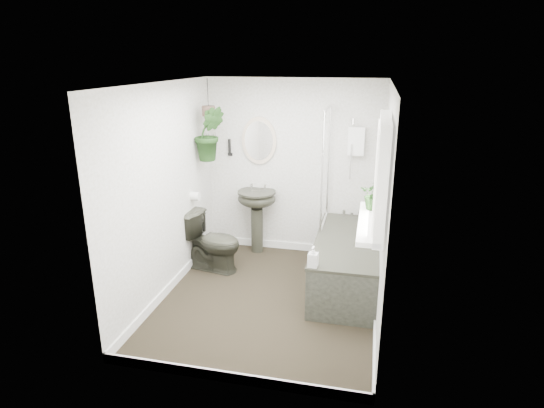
# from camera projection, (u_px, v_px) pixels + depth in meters

# --- Properties ---
(floor) EXTENTS (2.30, 2.80, 0.02)m
(floor) POSITION_uv_depth(u_px,v_px,m) (269.00, 299.00, 5.01)
(floor) COLOR black
(floor) RESTS_ON ground
(ceiling) EXTENTS (2.30, 2.80, 0.02)m
(ceiling) POSITION_uv_depth(u_px,v_px,m) (269.00, 82.00, 4.30)
(ceiling) COLOR white
(ceiling) RESTS_ON ground
(wall_back) EXTENTS (2.30, 0.02, 2.30)m
(wall_back) POSITION_uv_depth(u_px,v_px,m) (293.00, 168.00, 5.96)
(wall_back) COLOR white
(wall_back) RESTS_ON ground
(wall_front) EXTENTS (2.30, 0.02, 2.30)m
(wall_front) POSITION_uv_depth(u_px,v_px,m) (225.00, 255.00, 3.34)
(wall_front) COLOR white
(wall_front) RESTS_ON ground
(wall_left) EXTENTS (0.02, 2.80, 2.30)m
(wall_left) POSITION_uv_depth(u_px,v_px,m) (164.00, 192.00, 4.90)
(wall_left) COLOR white
(wall_left) RESTS_ON ground
(wall_right) EXTENTS (0.02, 2.80, 2.30)m
(wall_right) POSITION_uv_depth(u_px,v_px,m) (385.00, 207.00, 4.41)
(wall_right) COLOR white
(wall_right) RESTS_ON ground
(skirting) EXTENTS (2.30, 2.80, 0.10)m
(skirting) POSITION_uv_depth(u_px,v_px,m) (269.00, 295.00, 4.99)
(skirting) COLOR white
(skirting) RESTS_ON floor
(bathtub) EXTENTS (0.72, 1.72, 0.58)m
(bathtub) POSITION_uv_depth(u_px,v_px,m) (347.00, 262.00, 5.21)
(bathtub) COLOR #292A21
(bathtub) RESTS_ON floor
(bath_screen) EXTENTS (0.04, 0.72, 1.40)m
(bath_screen) POSITION_uv_depth(u_px,v_px,m) (326.00, 167.00, 5.43)
(bath_screen) COLOR silver
(bath_screen) RESTS_ON bathtub
(shower_box) EXTENTS (0.20, 0.10, 0.35)m
(shower_box) POSITION_uv_depth(u_px,v_px,m) (356.00, 141.00, 5.61)
(shower_box) COLOR white
(shower_box) RESTS_ON wall_back
(oval_mirror) EXTENTS (0.46, 0.03, 0.62)m
(oval_mirror) POSITION_uv_depth(u_px,v_px,m) (259.00, 141.00, 5.91)
(oval_mirror) COLOR beige
(oval_mirror) RESTS_ON wall_back
(wall_sconce) EXTENTS (0.04, 0.04, 0.22)m
(wall_sconce) POSITION_uv_depth(u_px,v_px,m) (230.00, 147.00, 6.02)
(wall_sconce) COLOR black
(wall_sconce) RESTS_ON wall_back
(toilet_roll_holder) EXTENTS (0.11, 0.11, 0.11)m
(toilet_roll_holder) POSITION_uv_depth(u_px,v_px,m) (195.00, 196.00, 5.61)
(toilet_roll_holder) COLOR white
(toilet_roll_holder) RESTS_ON wall_left
(window_recess) EXTENTS (0.08, 1.00, 0.90)m
(window_recess) POSITION_uv_depth(u_px,v_px,m) (382.00, 174.00, 3.62)
(window_recess) COLOR white
(window_recess) RESTS_ON wall_right
(window_sill) EXTENTS (0.18, 1.00, 0.04)m
(window_sill) POSITION_uv_depth(u_px,v_px,m) (369.00, 222.00, 3.77)
(window_sill) COLOR white
(window_sill) RESTS_ON wall_right
(window_blinds) EXTENTS (0.01, 0.86, 0.76)m
(window_blinds) POSITION_uv_depth(u_px,v_px,m) (376.00, 173.00, 3.63)
(window_blinds) COLOR white
(window_blinds) RESTS_ON wall_right
(toilet) EXTENTS (0.78, 0.54, 0.73)m
(toilet) POSITION_uv_depth(u_px,v_px,m) (213.00, 241.00, 5.61)
(toilet) COLOR #292A21
(toilet) RESTS_ON floor
(pedestal_sink) EXTENTS (0.51, 0.44, 0.86)m
(pedestal_sink) POSITION_uv_depth(u_px,v_px,m) (257.00, 221.00, 6.11)
(pedestal_sink) COLOR #292A21
(pedestal_sink) RESTS_ON floor
(sill_plant) EXTENTS (0.27, 0.24, 0.27)m
(sill_plant) POSITION_uv_depth(u_px,v_px,m) (375.00, 195.00, 3.99)
(sill_plant) COLOR black
(sill_plant) RESTS_ON window_sill
(hanging_plant) EXTENTS (0.45, 0.41, 0.67)m
(hanging_plant) POSITION_uv_depth(u_px,v_px,m) (209.00, 134.00, 5.59)
(hanging_plant) COLOR black
(hanging_plant) RESTS_ON ceiling
(soap_bottle) EXTENTS (0.10, 0.10, 0.21)m
(soap_bottle) POSITION_uv_depth(u_px,v_px,m) (313.00, 257.00, 4.42)
(soap_bottle) COLOR black
(soap_bottle) RESTS_ON bathtub
(hanging_pot) EXTENTS (0.16, 0.16, 0.12)m
(hanging_pot) POSITION_uv_depth(u_px,v_px,m) (209.00, 111.00, 5.50)
(hanging_pot) COLOR #503B31
(hanging_pot) RESTS_ON ceiling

